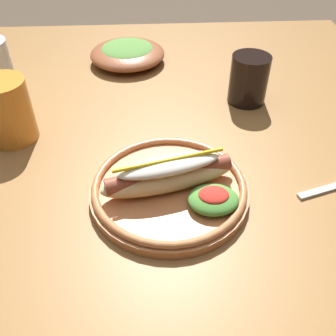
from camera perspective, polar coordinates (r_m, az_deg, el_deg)
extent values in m
plane|color=brown|center=(1.34, -3.97, -19.64)|extent=(8.00, 8.00, 0.00)
cube|color=olive|center=(0.80, -6.36, 6.70)|extent=(1.26, 1.03, 0.04)
cylinder|color=olive|center=(1.44, 17.40, 4.50)|extent=(0.06, 0.06, 0.70)
cylinder|color=#B77042|center=(0.60, 0.17, -3.47)|extent=(0.25, 0.25, 0.02)
torus|color=#B77042|center=(0.59, 0.17, -2.64)|extent=(0.24, 0.24, 0.01)
ellipsoid|color=#E0C184|center=(0.58, 0.17, -1.50)|extent=(0.22, 0.10, 0.04)
cylinder|color=brown|center=(0.57, 0.17, -0.93)|extent=(0.20, 0.07, 0.03)
ellipsoid|color=silver|center=(0.56, 0.18, 0.45)|extent=(0.17, 0.08, 0.02)
cylinder|color=yellow|center=(0.56, 0.18, 1.23)|extent=(0.17, 0.05, 0.01)
ellipsoid|color=#4C8C38|center=(0.56, 6.87, -4.77)|extent=(0.08, 0.06, 0.02)
ellipsoid|color=red|center=(0.55, 6.95, -4.06)|extent=(0.05, 0.04, 0.01)
cube|color=silver|center=(0.66, 22.19, -3.18)|extent=(0.08, 0.04, 0.00)
cylinder|color=black|center=(0.83, 12.13, 13.00)|extent=(0.08, 0.08, 0.10)
cylinder|color=orange|center=(0.75, -23.17, 7.97)|extent=(0.09, 0.09, 0.12)
ellipsoid|color=brown|center=(1.00, -6.16, 16.81)|extent=(0.19, 0.19, 0.04)
ellipsoid|color=#56893D|center=(0.99, -6.22, 17.55)|extent=(0.13, 0.13, 0.02)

